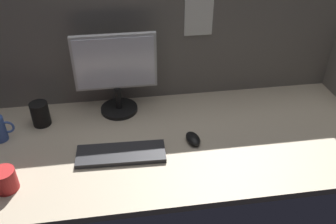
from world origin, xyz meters
The scene contains 7 objects.
ground_plane centered at (0.00, 0.00, -1.50)cm, with size 180.00×80.00×3.00cm, color tan.
cubicle_wall_back centered at (0.02, 37.49, 28.34)cm, with size 180.00×5.50×56.64cm.
monitor centered at (-28.05, 25.11, 21.60)cm, with size 38.37×18.00×39.55cm.
keyboard centered at (-28.51, -9.48, 1.00)cm, with size 37.00×13.00×2.00cm, color #262628.
mouse centered at (3.12, -4.79, 1.70)cm, with size 5.60×9.60×3.40cm, color black.
mug_red_plastic centered at (-71.59, -21.82, 4.42)cm, with size 8.71×8.71×8.85cm.
mug_black_travel centered at (-64.24, 18.50, 5.69)cm, with size 8.29×8.29×11.39cm.
Camera 1 is at (-25.69, -124.65, 100.86)cm, focal length 38.43 mm.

